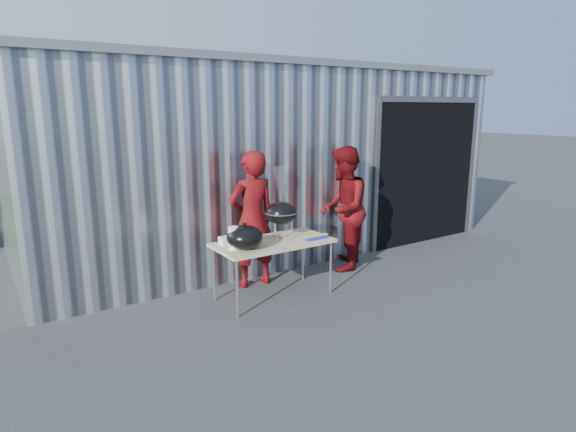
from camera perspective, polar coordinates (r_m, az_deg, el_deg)
ground at (r=5.91m, az=6.71°, el=-11.43°), size 80.00×80.00×0.00m
building at (r=9.78m, az=-6.48°, el=7.53°), size 8.20×6.20×3.10m
folding_table at (r=6.14m, az=-1.76°, el=-3.36°), size 1.50×0.75×0.75m
kettle_grill at (r=6.17m, az=-0.85°, el=1.18°), size 0.41×0.41×0.93m
grill_lid at (r=5.78m, az=-5.15°, el=-2.53°), size 0.44×0.44×0.32m
paper_towels at (r=5.77m, az=-6.49°, el=-2.63°), size 0.12×0.12×0.28m
white_tub at (r=6.01m, az=-7.14°, el=-2.92°), size 0.20×0.15×0.10m
foil_box at (r=6.19m, az=3.44°, el=-2.54°), size 0.32×0.05×0.06m
person_cook at (r=6.53m, az=-4.25°, el=-0.42°), size 0.68×0.45×1.86m
person_bystander at (r=7.25m, az=6.52°, el=0.88°), size 1.14×1.14×1.86m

